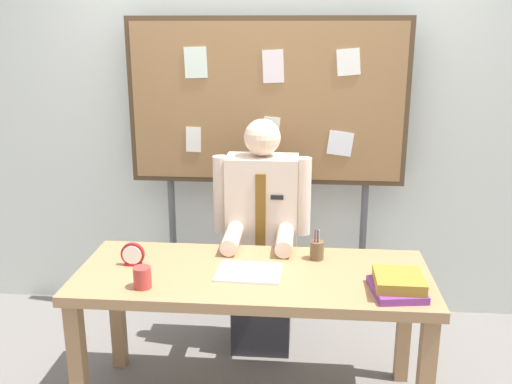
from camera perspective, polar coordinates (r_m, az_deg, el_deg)
The scene contains 9 objects.
back_wall at distance 3.70m, azimuth 1.29°, elevation 8.13°, with size 6.40×0.08×2.70m, color silver.
desk at distance 2.82m, azimuth -0.30°, elevation -9.67°, with size 1.69×0.69×0.73m.
person at distance 3.33m, azimuth 0.58°, elevation -5.43°, with size 0.55×0.56×1.38m.
bulletin_board at distance 3.49m, azimuth 1.08°, elevation 8.53°, with size 1.69×0.09×1.93m.
book_stack at distance 2.64m, azimuth 13.91°, elevation -8.89°, with size 0.25×0.28×0.08m.
open_notebook at distance 2.76m, azimuth -0.70°, elevation -7.98°, with size 0.31×0.23×0.01m, color white.
desk_clock at distance 2.90m, azimuth -12.14°, elevation -6.16°, with size 0.12×0.04×0.12m.
coffee_mug at distance 2.65m, azimuth -11.22°, elevation -8.32°, with size 0.08×0.08×0.10m, color #B23833.
pen_holder at distance 2.92m, azimuth 6.07°, elevation -5.75°, with size 0.07×0.07×0.16m.
Camera 1 is at (0.23, -2.53, 1.87)m, focal length 40.29 mm.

